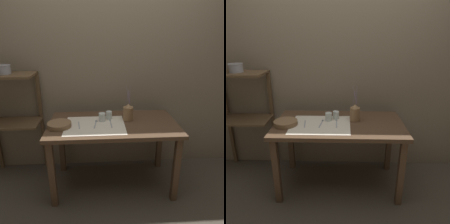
% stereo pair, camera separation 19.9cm
% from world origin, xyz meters
% --- Properties ---
extents(ground_plane, '(12.00, 12.00, 0.00)m').
position_xyz_m(ground_plane, '(0.00, 0.00, 0.00)').
color(ground_plane, '#473F35').
extents(stone_wall_back, '(7.00, 0.06, 2.40)m').
position_xyz_m(stone_wall_back, '(0.00, 0.47, 1.20)').
color(stone_wall_back, '#7A6B56').
rests_on(stone_wall_back, ground_plane).
extents(wooden_table, '(1.33, 0.73, 0.75)m').
position_xyz_m(wooden_table, '(0.00, 0.00, 0.65)').
color(wooden_table, '#4C3523').
rests_on(wooden_table, ground_plane).
extents(wooden_shelf_unit, '(0.60, 0.36, 1.23)m').
position_xyz_m(wooden_shelf_unit, '(-1.11, 0.28, 0.87)').
color(wooden_shelf_unit, brown).
rests_on(wooden_shelf_unit, ground_plane).
extents(linen_cloth, '(0.60, 0.49, 0.00)m').
position_xyz_m(linen_cloth, '(-0.19, -0.06, 0.75)').
color(linen_cloth, beige).
rests_on(linen_cloth, wooden_table).
extents(pitcher_with_flowers, '(0.10, 0.10, 0.38)m').
position_xyz_m(pitcher_with_flowers, '(0.17, 0.07, 0.84)').
color(pitcher_with_flowers, olive).
rests_on(pitcher_with_flowers, wooden_table).
extents(wooden_bowl, '(0.24, 0.24, 0.05)m').
position_xyz_m(wooden_bowl, '(-0.54, -0.07, 0.78)').
color(wooden_bowl, brown).
rests_on(wooden_bowl, wooden_table).
extents(glass_tumbler_near, '(0.07, 0.07, 0.09)m').
position_xyz_m(glass_tumbler_near, '(-0.11, 0.05, 0.80)').
color(glass_tumbler_near, silver).
rests_on(glass_tumbler_near, wooden_table).
extents(glass_tumbler_far, '(0.07, 0.07, 0.08)m').
position_xyz_m(glass_tumbler_far, '(-0.04, 0.11, 0.80)').
color(glass_tumbler_far, silver).
rests_on(glass_tumbler_far, wooden_table).
extents(fork_inner, '(0.03, 0.18, 0.00)m').
position_xyz_m(fork_inner, '(-0.35, -0.05, 0.76)').
color(fork_inner, '#939399').
rests_on(fork_inner, wooden_table).
extents(spoon_outer, '(0.04, 0.19, 0.02)m').
position_xyz_m(spoon_outer, '(-0.18, 0.01, 0.76)').
color(spoon_outer, '#939399').
rests_on(spoon_outer, wooden_table).
extents(spoon_inner, '(0.02, 0.19, 0.02)m').
position_xyz_m(spoon_inner, '(-0.03, 0.01, 0.76)').
color(spoon_inner, '#939399').
rests_on(spoon_inner, wooden_table).
extents(metal_pot_large, '(0.15, 0.15, 0.09)m').
position_xyz_m(metal_pot_large, '(-1.12, 0.25, 1.28)').
color(metal_pot_large, '#939399').
rests_on(metal_pot_large, wooden_shelf_unit).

